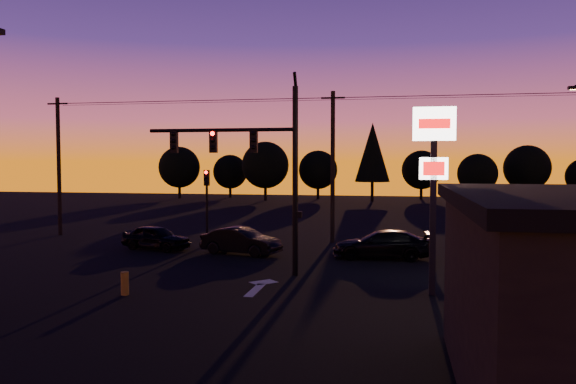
# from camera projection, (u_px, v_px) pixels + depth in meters

# --- Properties ---
(ground) EXTENTS (120.00, 120.00, 0.00)m
(ground) POSITION_uv_depth(u_px,v_px,m) (235.00, 296.00, 20.25)
(ground) COLOR black
(ground) RESTS_ON ground
(lane_arrow) EXTENTS (1.20, 3.10, 0.01)m
(lane_arrow) POSITION_uv_depth(u_px,v_px,m) (259.00, 286.00, 21.79)
(lane_arrow) COLOR beige
(lane_arrow) RESTS_ON ground
(traffic_signal_mast) EXTENTS (6.79, 0.52, 8.58)m
(traffic_signal_mast) POSITION_uv_depth(u_px,v_px,m) (258.00, 159.00, 23.91)
(traffic_signal_mast) COLOR black
(traffic_signal_mast) RESTS_ON ground
(secondary_signal) EXTENTS (0.30, 0.31, 4.35)m
(secondary_signal) POSITION_uv_depth(u_px,v_px,m) (207.00, 196.00, 32.29)
(secondary_signal) COLOR black
(secondary_signal) RESTS_ON ground
(pylon_sign) EXTENTS (1.50, 0.28, 6.80)m
(pylon_sign) POSITION_uv_depth(u_px,v_px,m) (434.00, 160.00, 20.15)
(pylon_sign) COLOR black
(pylon_sign) RESTS_ON ground
(utility_pole_0) EXTENTS (1.40, 0.26, 9.00)m
(utility_pole_0) POSITION_uv_depth(u_px,v_px,m) (59.00, 165.00, 36.71)
(utility_pole_0) COLOR black
(utility_pole_0) RESTS_ON ground
(utility_pole_1) EXTENTS (1.40, 0.26, 9.00)m
(utility_pole_1) POSITION_uv_depth(u_px,v_px,m) (333.00, 166.00, 33.36)
(utility_pole_1) COLOR black
(utility_pole_1) RESTS_ON ground
(power_wires) EXTENTS (36.00, 1.22, 0.07)m
(power_wires) POSITION_uv_depth(u_px,v_px,m) (333.00, 98.00, 33.14)
(power_wires) COLOR black
(power_wires) RESTS_ON ground
(bollard) EXTENTS (0.28, 0.28, 0.85)m
(bollard) POSITION_uv_depth(u_px,v_px,m) (125.00, 283.00, 20.36)
(bollard) COLOR #AD821A
(bollard) RESTS_ON ground
(tree_0) EXTENTS (5.36, 5.36, 6.74)m
(tree_0) POSITION_uv_depth(u_px,v_px,m) (179.00, 167.00, 73.17)
(tree_0) COLOR black
(tree_0) RESTS_ON ground
(tree_1) EXTENTS (4.54, 4.54, 5.71)m
(tree_1) POSITION_uv_depth(u_px,v_px,m) (230.00, 172.00, 75.03)
(tree_1) COLOR black
(tree_1) RESTS_ON ground
(tree_2) EXTENTS (5.77, 5.78, 7.26)m
(tree_2) POSITION_uv_depth(u_px,v_px,m) (265.00, 165.00, 68.96)
(tree_2) COLOR black
(tree_2) RESTS_ON ground
(tree_3) EXTENTS (4.95, 4.95, 6.22)m
(tree_3) POSITION_uv_depth(u_px,v_px,m) (318.00, 170.00, 71.80)
(tree_3) COLOR black
(tree_3) RESTS_ON ground
(tree_4) EXTENTS (4.18, 4.18, 9.50)m
(tree_4) POSITION_uv_depth(u_px,v_px,m) (372.00, 152.00, 67.43)
(tree_4) COLOR black
(tree_4) RESTS_ON ground
(tree_5) EXTENTS (4.95, 4.95, 6.22)m
(tree_5) POSITION_uv_depth(u_px,v_px,m) (421.00, 170.00, 71.34)
(tree_5) COLOR black
(tree_5) RESTS_ON ground
(tree_6) EXTENTS (4.54, 4.54, 5.71)m
(tree_6) POSITION_uv_depth(u_px,v_px,m) (477.00, 174.00, 64.36)
(tree_6) COLOR black
(tree_6) RESTS_ON ground
(tree_7) EXTENTS (5.36, 5.36, 6.74)m
(tree_7) POSITION_uv_depth(u_px,v_px,m) (527.00, 168.00, 66.15)
(tree_7) COLOR black
(tree_7) RESTS_ON ground
(car_left) EXTENTS (4.20, 2.53, 1.34)m
(car_left) POSITION_uv_depth(u_px,v_px,m) (156.00, 237.00, 30.88)
(car_left) COLOR black
(car_left) RESTS_ON ground
(car_mid) EXTENTS (4.46, 2.52, 1.39)m
(car_mid) POSITION_uv_depth(u_px,v_px,m) (241.00, 241.00, 29.30)
(car_mid) COLOR black
(car_mid) RESTS_ON ground
(car_right) EXTENTS (4.95, 2.20, 1.41)m
(car_right) POSITION_uv_depth(u_px,v_px,m) (382.00, 244.00, 28.01)
(car_right) COLOR black
(car_right) RESTS_ON ground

